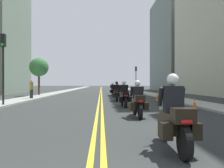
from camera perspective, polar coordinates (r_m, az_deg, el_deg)
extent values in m
plane|color=#2D312F|center=(48.73, -2.68, -1.65)|extent=(264.00, 264.00, 0.00)
cube|color=gray|center=(49.20, -10.56, -1.56)|extent=(2.12, 144.00, 0.12)
cube|color=#A2A197|center=(49.18, 5.21, -1.56)|extent=(2.12, 144.00, 0.12)
cube|color=yellow|center=(48.73, -2.82, -1.64)|extent=(0.12, 132.00, 0.01)
cube|color=yellow|center=(48.73, -2.54, -1.64)|extent=(0.12, 132.00, 0.01)
cube|color=silver|center=(9.25, 15.02, -8.75)|extent=(0.14, 2.40, 0.01)
cube|color=silver|center=(15.03, 8.06, -5.36)|extent=(0.14, 2.40, 0.01)
cube|color=silver|center=(20.94, 5.02, -3.84)|extent=(0.14, 2.40, 0.01)
cube|color=silver|center=(26.89, 3.32, -2.99)|extent=(0.14, 2.40, 0.01)
cube|color=silver|center=(32.86, 2.25, -2.44)|extent=(0.14, 2.40, 0.01)
cube|color=silver|center=(38.83, 1.50, -2.06)|extent=(0.14, 2.40, 0.01)
cube|color=silver|center=(44.82, 0.95, -1.79)|extent=(0.14, 2.40, 0.01)
cube|color=silver|center=(50.80, 0.54, -1.57)|extent=(0.14, 2.40, 0.01)
cube|color=silver|center=(56.79, 0.21, -1.41)|extent=(0.14, 2.40, 0.01)
cube|color=slate|center=(53.62, 15.78, 9.40)|extent=(8.72, 18.48, 20.32)
cube|color=#2D3847|center=(54.57, 20.16, 3.87)|extent=(0.04, 15.52, 0.90)
cube|color=#2D3847|center=(54.94, 20.16, 7.75)|extent=(0.04, 15.52, 0.90)
cube|color=#2D3847|center=(55.57, 20.16, 11.56)|extent=(0.04, 15.52, 0.90)
cube|color=#2D3847|center=(56.43, 20.16, 15.26)|extent=(0.04, 15.52, 0.90)
cylinder|color=black|center=(6.13, 12.38, -10.25)|extent=(0.13, 0.64, 0.64)
cylinder|color=black|center=(4.67, 17.11, -13.52)|extent=(0.13, 0.64, 0.64)
cube|color=silver|center=(6.08, 12.38, -7.10)|extent=(0.15, 0.32, 0.04)
cube|color=black|center=(5.35, 14.41, -8.74)|extent=(0.34, 1.19, 0.40)
cube|color=black|center=(4.65, 16.80, -7.31)|extent=(0.41, 0.37, 0.28)
cube|color=red|center=(4.49, 17.58, -8.62)|extent=(0.20, 0.03, 0.06)
cube|color=black|center=(4.85, 12.72, -10.84)|extent=(0.21, 0.44, 0.32)
cube|color=black|center=(5.01, 19.04, -10.48)|extent=(0.21, 0.44, 0.32)
cube|color=#B2C1CC|center=(5.78, 13.05, -4.28)|extent=(0.36, 0.13, 0.36)
cube|color=black|center=(5.25, 14.56, -3.57)|extent=(0.40, 0.27, 0.57)
cylinder|color=black|center=(5.33, 11.63, -2.98)|extent=(0.10, 0.28, 0.45)
cylinder|color=black|center=(5.46, 16.55, -2.91)|extent=(0.10, 0.28, 0.45)
sphere|color=white|center=(5.27, 14.47, 1.07)|extent=(0.26, 0.26, 0.26)
cylinder|color=black|center=(10.96, 5.55, -5.70)|extent=(0.12, 0.64, 0.64)
cylinder|color=black|center=(9.49, 6.81, -6.59)|extent=(0.12, 0.64, 0.64)
cube|color=silver|center=(10.94, 5.55, -3.92)|extent=(0.14, 0.32, 0.04)
cube|color=black|center=(10.20, 6.13, -4.55)|extent=(0.32, 1.14, 0.40)
cube|color=black|center=(9.52, 6.73, -3.54)|extent=(0.40, 0.36, 0.28)
cube|color=red|center=(9.34, 6.92, -4.11)|extent=(0.20, 0.03, 0.06)
cube|color=black|center=(9.73, 4.89, -5.36)|extent=(0.20, 0.44, 0.32)
cube|color=black|center=(9.82, 8.15, -5.31)|extent=(0.20, 0.44, 0.32)
cube|color=#B2C1CC|center=(10.65, 5.75, -2.31)|extent=(0.36, 0.12, 0.36)
cube|color=black|center=(10.13, 6.17, -2.03)|extent=(0.40, 0.26, 0.50)
cylinder|color=black|center=(10.24, 4.72, -1.72)|extent=(0.10, 0.28, 0.45)
cylinder|color=black|center=(10.31, 7.37, -1.71)|extent=(0.10, 0.28, 0.45)
sphere|color=white|center=(10.15, 6.15, 0.18)|extent=(0.26, 0.26, 0.26)
cylinder|color=black|center=(15.41, 2.43, -4.09)|extent=(0.14, 0.62, 0.62)
cylinder|color=black|center=(13.85, 3.32, -4.56)|extent=(0.14, 0.62, 0.62)
cube|color=silver|center=(15.39, 2.43, -2.87)|extent=(0.16, 0.33, 0.04)
cube|color=black|center=(14.61, 2.85, -3.22)|extent=(0.38, 1.22, 0.40)
cube|color=black|center=(13.90, 3.27, -2.47)|extent=(0.42, 0.38, 0.28)
cube|color=red|center=(13.71, 3.39, -2.84)|extent=(0.20, 0.04, 0.06)
cube|color=black|center=(14.11, 2.00, -3.74)|extent=(0.22, 0.45, 0.32)
cube|color=black|center=(14.19, 4.25, -3.72)|extent=(0.22, 0.45, 0.32)
cube|color=#B2C1CC|center=(15.10, 2.58, -1.67)|extent=(0.37, 0.14, 0.36)
cube|color=black|center=(14.54, 2.88, -1.30)|extent=(0.41, 0.28, 0.58)
cylinder|color=black|center=(14.66, 1.87, -1.09)|extent=(0.11, 0.29, 0.45)
cylinder|color=black|center=(14.73, 3.72, -1.09)|extent=(0.11, 0.29, 0.45)
sphere|color=white|center=(14.57, 2.86, 0.39)|extent=(0.26, 0.26, 0.26)
cylinder|color=black|center=(20.44, 1.06, -3.10)|extent=(0.15, 0.61, 0.60)
cylinder|color=black|center=(18.95, 1.23, -3.35)|extent=(0.15, 0.61, 0.60)
cube|color=silver|center=(20.42, 1.06, -2.20)|extent=(0.15, 0.32, 0.04)
cube|color=black|center=(19.68, 1.14, -2.41)|extent=(0.35, 1.14, 0.40)
cube|color=black|center=(19.01, 1.22, -1.83)|extent=(0.41, 0.37, 0.28)
cube|color=red|center=(18.82, 1.24, -2.09)|extent=(0.20, 0.04, 0.06)
cube|color=black|center=(19.23, 0.36, -2.76)|extent=(0.21, 0.44, 0.32)
cube|color=black|center=(19.25, 2.03, -2.76)|extent=(0.21, 0.44, 0.32)
cube|color=#B2C1CC|center=(20.14, 1.09, -1.27)|extent=(0.36, 0.13, 0.36)
cube|color=black|center=(19.62, 1.15, -0.97)|extent=(0.41, 0.27, 0.59)
cylinder|color=black|center=(19.76, 0.43, -0.82)|extent=(0.11, 0.28, 0.45)
cylinder|color=black|center=(19.78, 1.83, -0.82)|extent=(0.11, 0.28, 0.45)
sphere|color=black|center=(19.64, 1.14, 0.30)|extent=(0.26, 0.26, 0.26)
cylinder|color=black|center=(24.90, 0.98, -2.53)|extent=(0.15, 0.62, 0.61)
cylinder|color=black|center=(23.31, 1.39, -2.70)|extent=(0.15, 0.62, 0.61)
cube|color=silver|center=(24.89, 0.98, -1.78)|extent=(0.15, 0.33, 0.04)
cube|color=black|center=(24.09, 1.18, -1.95)|extent=(0.37, 1.24, 0.40)
cube|color=black|center=(23.37, 1.37, -1.47)|extent=(0.41, 0.38, 0.28)
cube|color=red|center=(23.18, 1.42, -1.68)|extent=(0.20, 0.04, 0.06)
cube|color=black|center=(23.59, 0.63, -2.23)|extent=(0.22, 0.45, 0.32)
cube|color=black|center=(23.65, 1.98, -2.23)|extent=(0.22, 0.45, 0.32)
cube|color=#B2C1CC|center=(24.60, 1.05, -1.02)|extent=(0.36, 0.14, 0.36)
cube|color=black|center=(24.03, 1.19, -0.80)|extent=(0.41, 0.28, 0.57)
cylinder|color=black|center=(24.16, 0.59, -0.68)|extent=(0.11, 0.28, 0.45)
cylinder|color=black|center=(24.21, 1.72, -0.68)|extent=(0.11, 0.28, 0.45)
sphere|color=white|center=(24.06, 1.18, 0.21)|extent=(0.26, 0.26, 0.26)
cylinder|color=black|center=(30.32, 0.01, -2.04)|extent=(0.14, 0.65, 0.65)
cylinder|color=black|center=(28.71, 0.27, -2.16)|extent=(0.14, 0.65, 0.65)
cube|color=silver|center=(30.31, 0.01, -1.39)|extent=(0.15, 0.32, 0.04)
cube|color=black|center=(29.51, 0.14, -1.55)|extent=(0.36, 1.24, 0.40)
cube|color=black|center=(28.78, 0.26, -1.16)|extent=(0.41, 0.37, 0.28)
cube|color=red|center=(28.59, 0.29, -1.32)|extent=(0.20, 0.04, 0.06)
cube|color=black|center=(29.01, -0.33, -1.78)|extent=(0.22, 0.45, 0.32)
cube|color=black|center=(29.05, 0.77, -1.78)|extent=(0.22, 0.45, 0.32)
cube|color=#B2C1CC|center=(30.02, 0.06, -0.80)|extent=(0.36, 0.14, 0.36)
cube|color=black|center=(29.45, 0.15, -0.65)|extent=(0.41, 0.27, 0.54)
cylinder|color=black|center=(29.58, -0.34, -0.55)|extent=(0.11, 0.28, 0.45)
cylinder|color=black|center=(29.62, 0.58, -0.55)|extent=(0.11, 0.28, 0.45)
sphere|color=white|center=(29.48, 0.14, 0.15)|extent=(0.26, 0.26, 0.26)
cube|color=black|center=(20.37, 11.34, -3.92)|extent=(0.32, 0.32, 0.03)
cone|color=orange|center=(20.34, 11.34, -2.90)|extent=(0.25, 0.25, 0.69)
cylinder|color=white|center=(20.34, 11.34, -2.67)|extent=(0.17, 0.17, 0.08)
cube|color=black|center=(13.19, 19.33, -6.07)|extent=(0.33, 0.33, 0.03)
cone|color=orange|center=(13.16, 19.33, -4.49)|extent=(0.26, 0.26, 0.70)
cylinder|color=white|center=(13.15, 19.33, -4.13)|extent=(0.18, 0.18, 0.08)
cube|color=black|center=(19.40, 10.88, -4.12)|extent=(0.31, 0.31, 0.03)
cone|color=orange|center=(19.38, 10.88, -2.92)|extent=(0.25, 0.25, 0.78)
cylinder|color=white|center=(19.38, 10.88, -2.64)|extent=(0.17, 0.17, 0.08)
cylinder|color=black|center=(16.33, -24.78, 1.73)|extent=(0.12, 0.12, 3.81)
cube|color=black|center=(16.55, -24.78, 9.55)|extent=(0.28, 0.28, 0.80)
sphere|color=green|center=(16.37, -24.98, 8.66)|extent=(0.18, 0.18, 0.18)
cylinder|color=black|center=(41.18, 5.80, 0.63)|extent=(0.12, 0.12, 3.71)
cube|color=black|center=(41.26, 5.80, 3.69)|extent=(0.28, 0.28, 0.80)
sphere|color=red|center=(41.13, 5.84, 4.09)|extent=(0.18, 0.18, 0.18)
cube|color=#25292D|center=(22.59, -18.90, -2.45)|extent=(0.33, 0.34, 0.88)
cube|color=olive|center=(22.57, -18.90, -0.45)|extent=(0.39, 0.42, 0.70)
sphere|color=tan|center=(22.57, -18.90, 0.74)|extent=(0.22, 0.22, 0.22)
cylinder|color=#4B3722|center=(29.43, -17.22, -0.16)|extent=(0.24, 0.24, 2.65)
sphere|color=#37793E|center=(29.50, -17.22, 3.94)|extent=(2.24, 2.24, 2.24)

